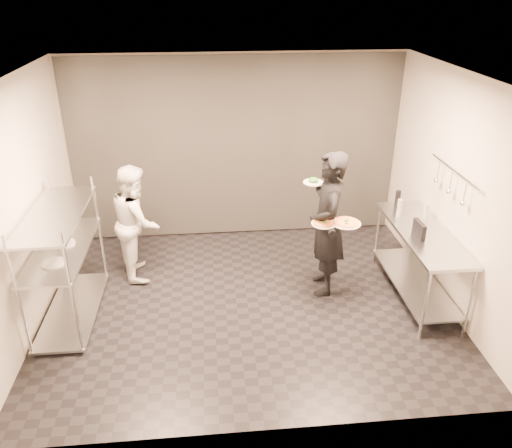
{
  "coord_description": "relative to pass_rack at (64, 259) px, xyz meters",
  "views": [
    {
      "loc": [
        -0.4,
        -5.23,
        3.73
      ],
      "look_at": [
        0.11,
        0.04,
        1.1
      ],
      "focal_mm": 35.0,
      "sensor_mm": 36.0,
      "label": 1
    }
  ],
  "objects": [
    {
      "name": "room_shell",
      "position": [
        2.15,
        1.18,
        0.63
      ],
      "size": [
        5.0,
        4.0,
        2.8
      ],
      "color": "black",
      "rests_on": "ground"
    },
    {
      "name": "pass_rack",
      "position": [
        0.0,
        0.0,
        0.0
      ],
      "size": [
        0.6,
        1.6,
        1.5
      ],
      "color": "silver",
      "rests_on": "ground"
    },
    {
      "name": "prep_counter",
      "position": [
        4.33,
        0.0,
        -0.14
      ],
      "size": [
        0.6,
        1.8,
        0.92
      ],
      "color": "silver",
      "rests_on": "ground"
    },
    {
      "name": "utensil_rail",
      "position": [
        4.58,
        0.0,
        0.78
      ],
      "size": [
        0.07,
        1.2,
        0.31
      ],
      "color": "silver",
      "rests_on": "room_shell"
    },
    {
      "name": "waiter",
      "position": [
        3.18,
        0.25,
        0.18
      ],
      "size": [
        0.51,
        0.72,
        1.89
      ],
      "primitive_type": "imported",
      "rotation": [
        0.0,
        0.0,
        -1.65
      ],
      "color": "black",
      "rests_on": "ground"
    },
    {
      "name": "chef",
      "position": [
        0.74,
        0.89,
        0.02
      ],
      "size": [
        0.71,
        0.85,
        1.58
      ],
      "primitive_type": "imported",
      "rotation": [
        0.0,
        0.0,
        1.73
      ],
      "color": "silver",
      "rests_on": "ground"
    },
    {
      "name": "pizza_plate_near",
      "position": [
        3.09,
        0.08,
        0.29
      ],
      "size": [
        0.31,
        0.31,
        0.05
      ],
      "color": "silver",
      "rests_on": "waiter"
    },
    {
      "name": "pizza_plate_far",
      "position": [
        3.36,
        0.04,
        0.3
      ],
      "size": [
        0.35,
        0.35,
        0.05
      ],
      "color": "silver",
      "rests_on": "waiter"
    },
    {
      "name": "salad_plate",
      "position": [
        3.05,
        0.59,
        0.63
      ],
      "size": [
        0.26,
        0.26,
        0.07
      ],
      "color": "silver",
      "rests_on": "waiter"
    },
    {
      "name": "pos_monitor",
      "position": [
        4.21,
        -0.13,
        0.25
      ],
      "size": [
        0.06,
        0.27,
        0.19
      ],
      "primitive_type": "cube",
      "rotation": [
        0.0,
        0.0,
        0.02
      ],
      "color": "black",
      "rests_on": "prep_counter"
    },
    {
      "name": "bottle_green",
      "position": [
        4.18,
        0.46,
        0.27
      ],
      "size": [
        0.06,
        0.06,
        0.23
      ],
      "primitive_type": "cylinder",
      "color": "#8E9B8F",
      "rests_on": "prep_counter"
    },
    {
      "name": "bottle_clear",
      "position": [
        4.5,
        0.37,
        0.25
      ],
      "size": [
        0.06,
        0.06,
        0.19
      ],
      "primitive_type": "cylinder",
      "color": "#8E9B8F",
      "rests_on": "prep_counter"
    },
    {
      "name": "bottle_dark",
      "position": [
        4.25,
        0.73,
        0.27
      ],
      "size": [
        0.07,
        0.07,
        0.24
      ],
      "primitive_type": "cylinder",
      "color": "black",
      "rests_on": "prep_counter"
    }
  ]
}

